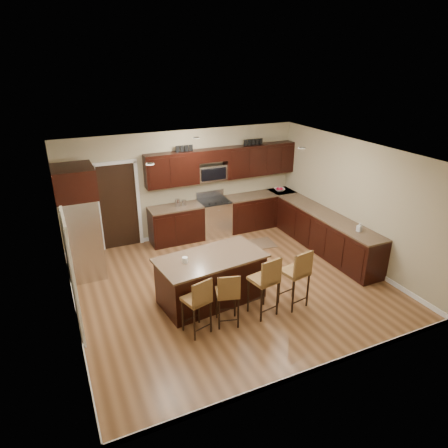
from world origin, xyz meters
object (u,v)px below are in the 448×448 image
stool_right (266,280)px  stool_mid (228,293)px  range (214,217)px  refrigerator (80,221)px  stool_left (198,300)px  stool_extra (297,272)px  island (211,280)px

stool_right → stool_mid: bearing=169.0°
range → refrigerator: refrigerator is taller
stool_left → stool_extra: 1.91m
island → refrigerator: (-2.04, 2.03, 0.78)m
stool_left → stool_mid: bearing=-15.3°
island → stool_left: size_ratio=2.00×
stool_right → stool_extra: bearing=-10.2°
range → refrigerator: bearing=-167.1°
stool_mid → refrigerator: bearing=140.8°
island → stool_right: (0.69, -0.85, 0.29)m
stool_left → refrigerator: refrigerator is taller
stool_mid → stool_extra: 1.38m
stool_mid → stool_extra: stool_extra is taller
range → stool_mid: bearing=-109.8°
range → island: 3.06m
range → island: range is taller
stool_left → refrigerator: 3.27m
stool_mid → stool_right: bearing=15.3°
stool_left → stool_extra: bearing=-15.8°
stool_left → stool_right: size_ratio=0.91×
range → stool_extra: bearing=-88.8°
island → refrigerator: size_ratio=0.89×
island → stool_mid: stool_mid is taller
range → stool_right: bearing=-98.9°
range → stool_left: (-1.83, -3.63, 0.18)m
stool_mid → stool_right: 0.74m
stool_mid → stool_right: size_ratio=0.88×
stool_left → stool_extra: (1.91, -0.01, 0.07)m
refrigerator → stool_left: bearing=-63.0°
range → refrigerator: (-3.30, -0.76, 0.74)m
refrigerator → stool_extra: refrigerator is taller
range → stool_mid: 3.86m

